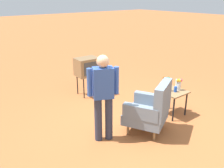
# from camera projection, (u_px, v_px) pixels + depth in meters

# --- Properties ---
(ground_plane) EXTENTS (60.00, 60.00, 0.00)m
(ground_plane) POSITION_uv_depth(u_px,v_px,m) (138.00, 128.00, 5.04)
(ground_plane) COLOR #AD6033
(armchair) EXTENTS (1.03, 1.04, 1.06)m
(armchair) POSITION_uv_depth(u_px,v_px,m) (151.00, 109.00, 4.76)
(armchair) COLOR #937047
(armchair) RESTS_ON ground
(side_table) EXTENTS (0.56, 0.56, 0.58)m
(side_table) POSITION_uv_depth(u_px,v_px,m) (173.00, 94.00, 5.45)
(side_table) COLOR black
(side_table) RESTS_ON ground
(tv_on_stand) EXTENTS (0.63, 0.48, 1.03)m
(tv_on_stand) POSITION_uv_depth(u_px,v_px,m) (87.00, 67.00, 6.49)
(tv_on_stand) COLOR black
(tv_on_stand) RESTS_ON ground
(person_standing) EXTENTS (0.52, 0.36, 1.64)m
(person_standing) POSITION_uv_depth(u_px,v_px,m) (103.00, 93.00, 4.35)
(person_standing) COLOR #2D3347
(person_standing) RESTS_ON ground
(soda_can_blue) EXTENTS (0.07, 0.07, 0.12)m
(soda_can_blue) POSITION_uv_depth(u_px,v_px,m) (175.00, 89.00, 5.35)
(soda_can_blue) COLOR blue
(soda_can_blue) RESTS_ON side_table
(bottle_wine_green) EXTENTS (0.07, 0.07, 0.32)m
(bottle_wine_green) POSITION_uv_depth(u_px,v_px,m) (168.00, 84.00, 5.38)
(bottle_wine_green) COLOR #1E5623
(bottle_wine_green) RESTS_ON side_table
(bottle_short_clear) EXTENTS (0.06, 0.06, 0.20)m
(bottle_short_clear) POSITION_uv_depth(u_px,v_px,m) (177.00, 83.00, 5.59)
(bottle_short_clear) COLOR silver
(bottle_short_clear) RESTS_ON side_table
(bottle_tall_amber) EXTENTS (0.07, 0.07, 0.30)m
(bottle_tall_amber) POSITION_uv_depth(u_px,v_px,m) (164.00, 83.00, 5.45)
(bottle_tall_amber) COLOR brown
(bottle_tall_amber) RESTS_ON side_table
(flower_vase) EXTENTS (0.14, 0.10, 0.27)m
(flower_vase) POSITION_uv_depth(u_px,v_px,m) (179.00, 84.00, 5.42)
(flower_vase) COLOR silver
(flower_vase) RESTS_ON side_table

